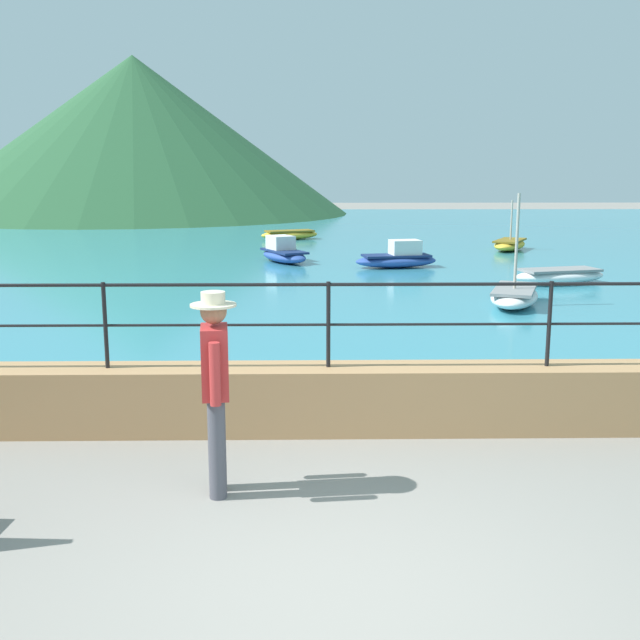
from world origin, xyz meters
TOP-DOWN VIEW (x-y plane):
  - ground_plane at (0.00, 0.00)m, footprint 120.00×120.00m
  - promenade_wall at (0.00, 3.20)m, footprint 20.00×0.56m
  - railing at (0.00, 3.20)m, footprint 18.44×0.04m
  - lake_water at (0.00, 25.84)m, footprint 64.00×44.32m
  - hill_main at (-10.64, 42.97)m, footprint 25.94×25.94m
  - person_walking at (-0.99, 1.63)m, footprint 0.38×0.57m
  - boat_0 at (-0.90, 25.05)m, footprint 2.47×1.68m
  - boat_2 at (6.62, 20.91)m, footprint 1.85×2.46m
  - boat_3 at (-0.91, 17.71)m, footprint 1.81×2.46m
  - boat_5 at (2.30, 16.39)m, footprint 2.42×1.30m
  - boat_6 at (5.79, 13.27)m, footprint 2.45×1.43m
  - boat_7 at (3.93, 10.37)m, footprint 1.64×2.47m

SIDE VIEW (x-z plane):
  - ground_plane at x=0.00m, z-range 0.00..0.00m
  - lake_water at x=0.00m, z-range 0.00..0.06m
  - boat_0 at x=-0.90m, z-range 0.08..0.44m
  - boat_6 at x=5.79m, z-range 0.08..0.44m
  - boat_2 at x=6.62m, z-range -0.57..1.09m
  - boat_7 at x=3.93m, z-range -0.85..1.37m
  - boat_3 at x=-0.91m, z-range -0.05..0.71m
  - boat_5 at x=2.30m, z-range -0.05..0.71m
  - promenade_wall at x=0.00m, z-range 0.00..0.70m
  - person_walking at x=-0.99m, z-range 0.10..1.85m
  - railing at x=0.00m, z-range 0.89..1.79m
  - hill_main at x=-10.64m, z-range 0.00..9.46m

